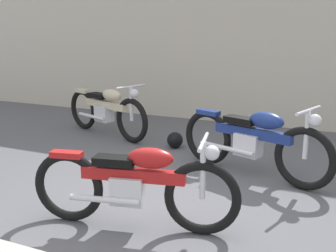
% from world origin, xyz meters
% --- Properties ---
extents(ground_plane, '(40.00, 40.00, 0.00)m').
position_xyz_m(ground_plane, '(0.00, 0.00, 0.00)').
color(ground_plane, '#56565B').
extents(building_wall, '(18.00, 0.30, 3.36)m').
position_xyz_m(building_wall, '(0.00, 4.57, 1.68)').
color(building_wall, beige).
rests_on(building_wall, ground_plane).
extents(helmet, '(0.26, 0.26, 0.26)m').
position_xyz_m(helmet, '(-0.68, 2.29, 0.13)').
color(helmet, black).
rests_on(helmet, ground_plane).
extents(motorcycle_blue, '(2.12, 0.92, 0.99)m').
position_xyz_m(motorcycle_blue, '(0.74, 1.53, 0.48)').
color(motorcycle_blue, black).
rests_on(motorcycle_blue, ground_plane).
extents(motorcycle_cream, '(2.08, 0.95, 0.98)m').
position_xyz_m(motorcycle_cream, '(-2.12, 2.51, 0.47)').
color(motorcycle_cream, black).
rests_on(motorcycle_cream, ground_plane).
extents(motorcycle_red, '(2.02, 0.69, 0.92)m').
position_xyz_m(motorcycle_red, '(0.02, -0.34, 0.44)').
color(motorcycle_red, black).
rests_on(motorcycle_red, ground_plane).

